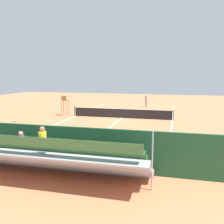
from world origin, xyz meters
The scene contains 13 objects.
ground_plane centered at (0.00, 0.00, 0.00)m, with size 60.00×60.00×0.00m, color #CC7047.
court_line_markings centered at (0.00, -0.04, 0.00)m, with size 10.10×22.20×0.01m.
tennis_net centered at (0.00, 0.00, 0.50)m, with size 10.30×0.10×1.07m.
backdrop_wall centered at (0.00, 14.00, 1.00)m, with size 18.00×0.16×2.00m, color #1E4C2D.
bleacher_stand centered at (-0.02, 15.34, 0.91)m, with size 9.06×2.40×2.48m.
umpire_chair centered at (6.20, 0.02, 1.31)m, with size 0.67×0.67×2.14m.
courtside_bench centered at (-1.73, 13.27, 0.56)m, with size 1.80×0.40×0.93m.
equipment_bag centered at (-0.03, 13.40, 0.18)m, with size 0.90×0.36×0.36m, color #334C8C.
tennis_player centered at (-1.30, -9.70, 1.02)m, with size 0.38×0.54×1.93m.
tennis_racket centered at (-0.29, -10.29, 0.01)m, with size 0.49×0.54×0.03m.
tennis_ball_near centered at (0.47, -7.37, 0.03)m, with size 0.07×0.07×0.07m, color #CCDB33.
tennis_ball_far centered at (-1.34, -8.11, 0.03)m, with size 0.07×0.07×0.07m, color #CCDB33.
line_judge centered at (3.26, 13.11, 1.02)m, with size 0.42×0.55×1.93m.
Camera 1 is at (-5.31, 24.88, 4.47)m, focal length 40.92 mm.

